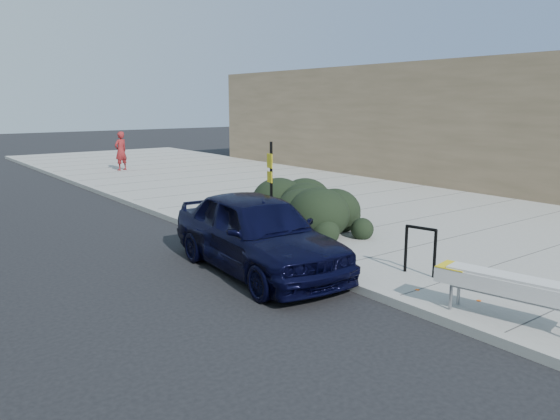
{
  "coord_description": "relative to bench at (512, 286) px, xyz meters",
  "views": [
    {
      "loc": [
        -7.13,
        -8.02,
        3.52
      ],
      "look_at": [
        0.55,
        2.08,
        1.0
      ],
      "focal_mm": 35.0,
      "sensor_mm": 36.0,
      "label": 1
    }
  ],
  "objects": [
    {
      "name": "ground",
      "position": [
        -0.6,
        3.8,
        -0.72
      ],
      "size": [
        120.0,
        120.0,
        0.0
      ],
      "primitive_type": "plane",
      "color": "black",
      "rests_on": "ground"
    },
    {
      "name": "sidewalk_near",
      "position": [
        5.0,
        8.8,
        -0.64
      ],
      "size": [
        11.2,
        50.0,
        0.15
      ],
      "primitive_type": "cube",
      "color": "gray",
      "rests_on": "ground"
    },
    {
      "name": "curb_near",
      "position": [
        -0.6,
        8.8,
        -0.63
      ],
      "size": [
        0.22,
        50.0,
        0.17
      ],
      "primitive_type": "cube",
      "color": "#9E9E99",
      "rests_on": "ground"
    },
    {
      "name": "building_near",
      "position": [
        13.4,
        6.8,
        1.93
      ],
      "size": [
        6.0,
        36.0,
        5.0
      ],
      "primitive_type": "cube",
      "color": "brown",
      "rests_on": "sidewalk_near"
    },
    {
      "name": "bench",
      "position": [
        0.0,
        0.0,
        0.0
      ],
      "size": [
        0.95,
        2.44,
        0.72
      ],
      "rotation": [
        0.0,
        0.0,
        0.21
      ],
      "color": "gray",
      "rests_on": "sidewalk_near"
    },
    {
      "name": "bike_rack",
      "position": [
        0.77,
        2.37,
        0.02
      ],
      "size": [
        0.21,
        0.65,
        0.98
      ],
      "rotation": [
        0.0,
        0.0,
        0.24
      ],
      "color": "black",
      "rests_on": "sidewalk_near"
    },
    {
      "name": "sign_post",
      "position": [
        0.7,
        7.26,
        0.78
      ],
      "size": [
        0.1,
        0.27,
        2.35
      ],
      "rotation": [
        0.0,
        0.0,
        -0.14
      ],
      "color": "black",
      "rests_on": "sidewalk_near"
    },
    {
      "name": "hedge",
      "position": [
        1.79,
        6.95,
        0.15
      ],
      "size": [
        3.11,
        4.26,
        1.44
      ],
      "primitive_type": "ellipsoid",
      "rotation": [
        0.0,
        0.0,
        0.35
      ],
      "color": "black",
      "rests_on": "sidewalk_near"
    },
    {
      "name": "sedan_navy",
      "position": [
        -1.4,
        4.88,
        0.12
      ],
      "size": [
        2.39,
        5.07,
        1.68
      ],
      "primitive_type": "imported",
      "rotation": [
        0.0,
        0.0,
        -0.08
      ],
      "color": "black",
      "rests_on": "ground"
    },
    {
      "name": "pedestrian",
      "position": [
        2.45,
        22.29,
        0.4
      ],
      "size": [
        0.82,
        0.67,
        1.93
      ],
      "primitive_type": "imported",
      "rotation": [
        0.0,
        0.0,
        3.49
      ],
      "color": "maroon",
      "rests_on": "sidewalk_near"
    }
  ]
}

